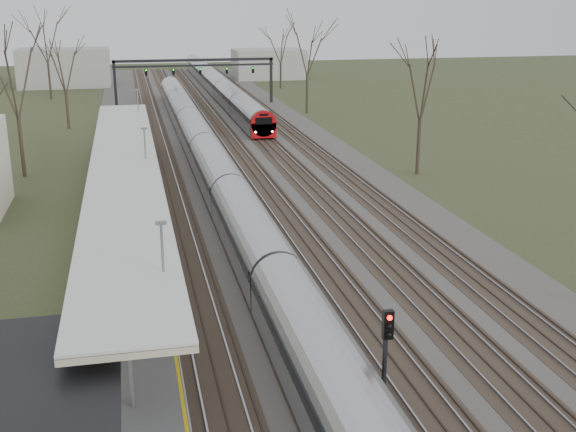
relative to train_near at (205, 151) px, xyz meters
The scene contains 10 objects.
track_bed 7.83m from the train_near, 68.95° to the left, with size 24.00×160.00×0.22m.
platform 12.26m from the train_near, 122.41° to the right, with size 3.50×69.00×1.00m, color #9E9B93.
canopy 16.40m from the train_near, 113.83° to the right, with size 4.10×50.00×3.11m.
signal_gantry 37.43m from the train_near, 85.70° to the left, with size 21.00×0.59×6.08m.
tree_west_far 15.91m from the train_near, behind, with size 5.50×5.50×11.33m.
tree_east_far 18.43m from the train_near, 19.42° to the right, with size 5.00×5.00×10.30m.
train_near is the anchor object (origin of this frame).
train_far 48.69m from the train_near, 81.73° to the left, with size 2.62×75.21×3.05m.
passenger 34.02m from the train_near, 99.73° to the right, with size 0.56×0.37×1.54m, color #2F515C.
signal_post 38.88m from the train_near, 87.42° to the right, with size 0.35×0.45×4.10m.
Camera 1 is at (-8.61, -11.34, 13.87)m, focal length 45.00 mm.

